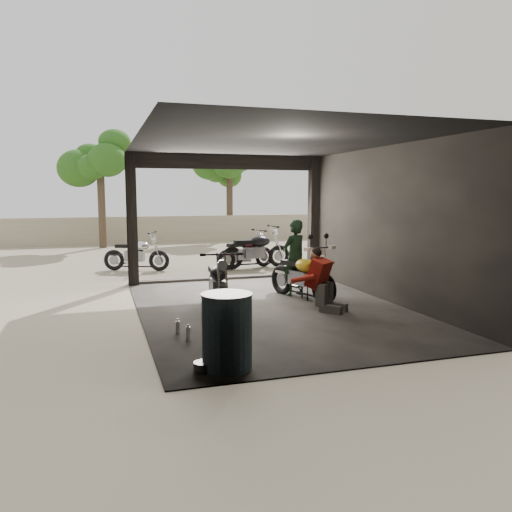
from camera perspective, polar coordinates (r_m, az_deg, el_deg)
ground at (r=9.76m, az=1.76°, el=-6.10°), size 80.00×80.00×0.00m
garage at (r=10.06m, az=0.76°, el=1.69°), size 7.00×7.13×3.20m
boundary_wall at (r=23.23m, az=-9.72°, el=3.05°), size 18.00×0.30×1.20m
tree_left at (r=21.53m, az=-17.45°, el=11.52°), size 2.20×2.20×5.60m
tree_right at (r=23.75m, az=-3.06°, el=10.37°), size 2.20×2.20×5.00m
main_bike at (r=10.56m, az=5.26°, el=-1.83°), size 1.27×1.92×1.18m
left_bike at (r=9.56m, az=-4.38°, el=-2.79°), size 0.87×1.79×1.17m
outside_bike_a at (r=14.83m, az=-13.54°, el=0.53°), size 1.83×1.29×1.14m
outside_bike_b at (r=14.85m, az=-1.21°, el=0.75°), size 1.83×1.16×1.15m
outside_bike_c at (r=14.87m, az=-0.00°, el=1.01°), size 1.93×0.88×1.28m
rider at (r=10.86m, az=4.39°, el=-0.25°), size 0.72×0.61×1.68m
mechanic at (r=9.54m, az=7.86°, el=-2.86°), size 0.98×1.01×1.18m
stool at (r=10.57m, az=6.32°, el=-2.88°), size 0.34×0.34×0.47m
helmet at (r=10.54m, az=6.27°, el=-1.89°), size 0.25×0.26×0.22m
oil_drum at (r=6.39m, az=-3.33°, el=-8.72°), size 0.68×0.68×0.98m
sign_post at (r=14.18m, az=10.06°, el=4.87°), size 0.83×0.08×2.50m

